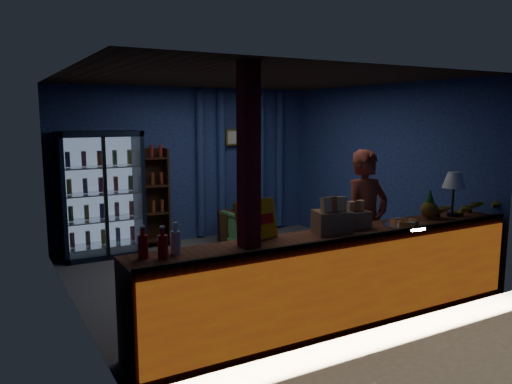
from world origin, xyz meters
TOP-DOWN VIEW (x-y plane):
  - ground at (0.00, 0.00)m, footprint 4.60×4.60m
  - room_walls at (0.00, 0.00)m, footprint 4.60×4.60m
  - counter at (0.00, -1.91)m, footprint 4.40×0.57m
  - support_post at (-1.05, -1.90)m, footprint 0.16×0.16m
  - beverage_cooler at (-1.55, 1.92)m, footprint 1.20×0.62m
  - bottle_shelf at (-0.70, 2.06)m, footprint 0.50×0.28m
  - curtain_folds at (1.00, 2.14)m, footprint 1.74×0.14m
  - framed_picture at (0.85, 2.10)m, footprint 0.36×0.04m
  - shopkeeper at (0.83, -1.35)m, footprint 0.65×0.44m
  - green_chair at (0.65, 1.29)m, footprint 0.69×0.71m
  - side_table at (0.58, 1.53)m, footprint 0.71×0.61m
  - yellow_sign at (-0.87, -1.73)m, footprint 0.49×0.20m
  - soda_bottles at (-1.86, -1.83)m, footprint 0.37×0.17m
  - snack_box_left at (-0.07, -1.86)m, footprint 0.42×0.37m
  - snack_box_centre at (0.31, -1.77)m, footprint 0.27×0.23m
  - pastry_tray at (0.79, -2.00)m, footprint 0.46×0.46m
  - banana_bunches at (1.92, -1.91)m, footprint 1.09×0.31m
  - table_lamp at (1.70, -1.87)m, footprint 0.27×0.27m
  - pineapple at (1.34, -1.84)m, footprint 0.20×0.20m

SIDE VIEW (x-z plane):
  - ground at x=0.00m, z-range 0.00..0.00m
  - side_table at x=0.58m, z-range -0.05..0.60m
  - green_chair at x=0.65m, z-range 0.00..0.60m
  - counter at x=0.00m, z-range -0.02..0.97m
  - bottle_shelf at x=-0.70m, z-range -0.01..1.59m
  - shopkeeper at x=0.83m, z-range 0.00..1.73m
  - beverage_cooler at x=-1.55m, z-range -0.02..1.88m
  - pastry_tray at x=0.79m, z-range 0.94..1.01m
  - banana_bunches at x=1.92m, z-range 0.95..1.13m
  - snack_box_centre at x=0.31m, z-range 0.91..1.19m
  - soda_bottles at x=-1.86m, z-range 0.92..1.20m
  - snack_box_left at x=-0.07m, z-range 0.90..1.27m
  - pineapple at x=1.34m, z-range 0.92..1.26m
  - yellow_sign at x=-0.87m, z-range 0.95..1.34m
  - support_post at x=-1.05m, z-range 0.00..2.60m
  - curtain_folds at x=1.00m, z-range 0.05..2.55m
  - table_lamp at x=1.70m, z-range 1.10..1.62m
  - room_walls at x=0.00m, z-range -0.73..3.87m
  - framed_picture at x=0.85m, z-range 1.61..1.89m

